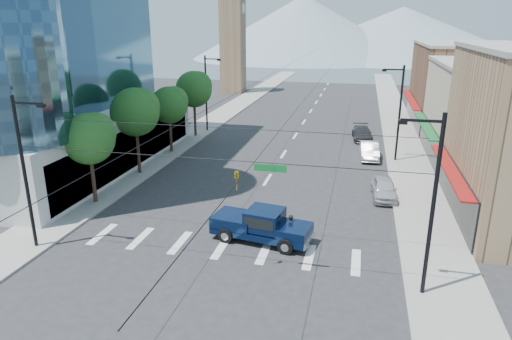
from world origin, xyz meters
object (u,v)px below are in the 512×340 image
object	(u,v)px
parked_car_mid	(369,151)
parked_car_far	(362,133)
pickup_truck	(261,224)
pedestrian	(291,228)
parked_car_near	(384,189)

from	to	relation	value
parked_car_mid	parked_car_far	xyz separation A→B (m)	(-0.74, 7.48, -0.05)
pickup_truck	pedestrian	world-z (taller)	pickup_truck
parked_car_mid	parked_car_near	bearing A→B (deg)	-87.61
pedestrian	parked_car_far	world-z (taller)	pedestrian
pedestrian	pickup_truck	bearing A→B (deg)	78.78
pedestrian	parked_car_near	size ratio (longest dim) A/B	0.40
pickup_truck	parked_car_far	bearing A→B (deg)	87.20
pickup_truck	parked_car_mid	size ratio (longest dim) A/B	1.33
pedestrian	parked_car_far	bearing A→B (deg)	-31.05
pickup_truck	pedestrian	bearing A→B (deg)	20.58
pickup_truck	pedestrian	size ratio (longest dim) A/B	3.66
pedestrian	parked_car_mid	world-z (taller)	pedestrian
parked_car_near	parked_car_far	world-z (taller)	parked_car_near
pickup_truck	parked_car_mid	bearing A→B (deg)	80.86
pickup_truck	parked_car_mid	distance (m)	20.61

